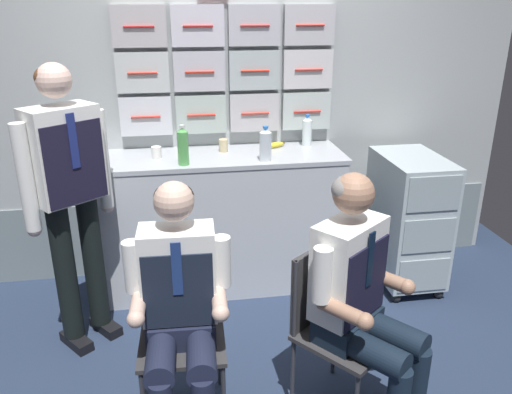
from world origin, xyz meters
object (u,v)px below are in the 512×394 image
(folding_chair_right, at_px, (331,313))
(snack_banana, at_px, (274,145))
(crew_member_left, at_px, (179,306))
(sparkling_bottle_green, at_px, (265,145))
(folding_chair_left, at_px, (182,314))
(crew_member_right, at_px, (362,295))
(service_trolley, at_px, (407,217))
(paper_cup_blue, at_px, (223,145))
(crew_member_standing, at_px, (69,188))

(folding_chair_right, bearing_deg, snack_banana, 90.91)
(crew_member_left, distance_m, sparkling_bottle_green, 1.34)
(folding_chair_left, height_order, sparkling_bottle_green, sparkling_bottle_green)
(crew_member_left, bearing_deg, crew_member_right, -5.00)
(service_trolley, distance_m, crew_member_left, 1.97)
(folding_chair_right, xyz_separation_m, paper_cup_blue, (-0.38, 1.33, 0.50))
(service_trolley, height_order, folding_chair_right, service_trolley)
(sparkling_bottle_green, xyz_separation_m, snack_banana, (0.11, 0.29, -0.09))
(service_trolley, relative_size, sparkling_bottle_green, 4.17)
(crew_member_standing, distance_m, sparkling_bottle_green, 1.21)
(folding_chair_right, distance_m, paper_cup_blue, 1.47)
(service_trolley, height_order, crew_member_standing, crew_member_standing)
(crew_member_right, distance_m, snack_banana, 1.52)
(service_trolley, height_order, crew_member_left, crew_member_left)
(folding_chair_right, bearing_deg, folding_chair_left, 171.40)
(crew_member_left, bearing_deg, sparkling_bottle_green, 62.51)
(crew_member_standing, bearing_deg, snack_banana, 26.45)
(crew_member_standing, relative_size, sparkling_bottle_green, 7.26)
(folding_chair_left, relative_size, snack_banana, 4.84)
(folding_chair_right, distance_m, sparkling_bottle_green, 1.22)
(crew_member_left, relative_size, crew_member_standing, 0.74)
(folding_chair_right, height_order, crew_member_standing, crew_member_standing)
(folding_chair_right, xyz_separation_m, crew_member_standing, (-1.29, 0.73, 0.46))
(folding_chair_left, relative_size, crew_member_left, 0.69)
(crew_member_left, distance_m, crew_member_right, 0.83)
(folding_chair_right, relative_size, crew_member_right, 0.67)
(folding_chair_left, bearing_deg, crew_member_standing, 132.56)
(crew_member_right, bearing_deg, crew_member_left, 175.00)
(crew_member_left, height_order, sparkling_bottle_green, crew_member_left)
(crew_member_right, bearing_deg, folding_chair_left, 163.96)
(paper_cup_blue, xyz_separation_m, snack_banana, (0.36, 0.03, -0.02))
(service_trolley, bearing_deg, folding_chair_right, -129.68)
(folding_chair_left, bearing_deg, folding_chair_right, -8.60)
(paper_cup_blue, bearing_deg, crew_member_left, -103.96)
(crew_member_left, relative_size, crew_member_right, 0.98)
(crew_member_right, bearing_deg, folding_chair_right, 128.22)
(crew_member_left, bearing_deg, crew_member_standing, 125.78)
(crew_member_standing, height_order, snack_banana, crew_member_standing)
(folding_chair_right, height_order, snack_banana, snack_banana)
(folding_chair_right, relative_size, snack_banana, 4.84)
(crew_member_right, height_order, snack_banana, crew_member_right)
(crew_member_standing, bearing_deg, folding_chair_right, -29.59)
(paper_cup_blue, bearing_deg, folding_chair_left, -105.45)
(crew_member_left, bearing_deg, snack_banana, 63.68)
(folding_chair_right, xyz_separation_m, snack_banana, (-0.02, 1.36, 0.48))
(folding_chair_right, relative_size, sparkling_bottle_green, 3.69)
(crew_member_right, xyz_separation_m, sparkling_bottle_green, (-0.23, 1.20, 0.39))
(sparkling_bottle_green, distance_m, paper_cup_blue, 0.36)
(folding_chair_left, bearing_deg, crew_member_right, -16.04)
(paper_cup_blue, bearing_deg, sparkling_bottle_green, -45.90)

